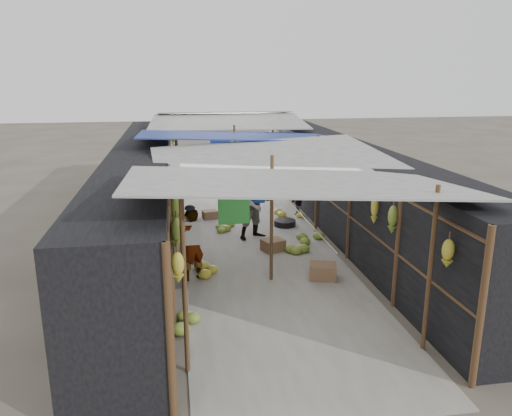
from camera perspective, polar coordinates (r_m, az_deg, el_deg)
ground at (r=7.80m, az=6.16°, el=-16.85°), size 80.00×80.00×0.00m
aisle_slab at (r=13.63m, az=-1.10°, el=-2.46°), size 3.60×16.00×0.02m
stall_left at (r=13.22m, az=-12.78°, el=1.74°), size 1.40×15.00×2.30m
stall_right at (r=13.96m, az=9.92°, el=2.59°), size 1.40×15.00×2.30m
crate_near at (r=11.96m, az=1.95°, el=-4.30°), size 0.61×0.55×0.30m
crate_mid at (r=10.47m, az=7.65°, el=-7.23°), size 0.65×0.57×0.33m
crate_back at (r=14.64m, az=-5.29°, el=-0.79°), size 0.47×0.41×0.26m
black_basin at (r=13.93m, az=3.32°, el=-1.75°), size 0.60×0.60×0.18m
vendor_elderly at (r=10.22m, az=-7.41°, el=-4.20°), size 0.66×0.59×1.53m
shopper_blue at (r=12.68m, az=0.04°, el=0.53°), size 1.12×1.02×1.86m
vendor_seated at (r=14.94m, az=4.70°, el=0.89°), size 0.46×0.66×0.93m
market_canopy at (r=13.44m, az=-1.24°, el=7.76°), size 5.62×15.20×2.77m
hanging_bananas at (r=13.07m, az=-1.41°, el=4.21°), size 3.95×13.83×0.79m
floor_bananas at (r=13.18m, az=-0.96°, el=-2.43°), size 3.91×10.26×0.35m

